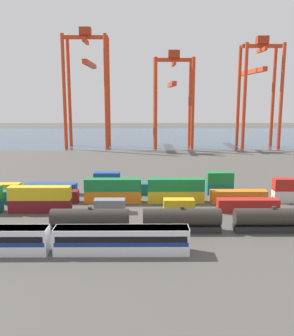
# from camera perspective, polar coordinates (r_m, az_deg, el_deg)

# --- Properties ---
(ground_plane) EXTENTS (420.00, 420.00, 0.00)m
(ground_plane) POSITION_cam_1_polar(r_m,az_deg,el_deg) (115.35, -1.52, -0.51)
(ground_plane) COLOR #4C4944
(harbour_water) EXTENTS (400.00, 110.00, 0.01)m
(harbour_water) POSITION_cam_1_polar(r_m,az_deg,el_deg) (214.14, -0.99, 4.73)
(harbour_water) COLOR #384C60
(harbour_water) RESTS_ON ground_plane
(passenger_train) EXTENTS (39.96, 3.14, 3.90)m
(passenger_train) POSITION_cam_1_polar(r_m,az_deg,el_deg) (57.61, -14.18, -10.33)
(passenger_train) COLOR silver
(passenger_train) RESTS_ON ground_plane
(freight_tank_row) EXTENTS (59.45, 2.89, 4.35)m
(freight_tank_row) POSITION_cam_1_polar(r_m,az_deg,el_deg) (65.87, 12.01, -7.61)
(freight_tank_row) COLOR #232326
(freight_tank_row) RESTS_ON ground_plane
(shipping_container_2) EXTENTS (12.10, 2.44, 2.60)m
(shipping_container_2) POSITION_cam_1_polar(r_m,az_deg,el_deg) (77.96, -15.74, -5.47)
(shipping_container_2) COLOR maroon
(shipping_container_2) RESTS_ON ground_plane
(shipping_container_3) EXTENTS (12.10, 2.44, 2.60)m
(shipping_container_3) POSITION_cam_1_polar(r_m,az_deg,el_deg) (77.29, -15.84, -3.62)
(shipping_container_3) COLOR gold
(shipping_container_3) RESTS_ON shipping_container_2
(shipping_container_4) EXTENTS (6.04, 2.44, 2.60)m
(shipping_container_4) POSITION_cam_1_polar(r_m,az_deg,el_deg) (75.50, -5.63, -5.63)
(shipping_container_4) COLOR slate
(shipping_container_4) RESTS_ON ground_plane
(shipping_container_5) EXTENTS (6.04, 2.44, 2.60)m
(shipping_container_5) POSITION_cam_1_polar(r_m,az_deg,el_deg) (75.49, 4.81, -5.62)
(shipping_container_5) COLOR gold
(shipping_container_5) RESTS_ON ground_plane
(shipping_container_6) EXTENTS (12.10, 2.44, 2.60)m
(shipping_container_6) POSITION_cam_1_polar(r_m,az_deg,el_deg) (77.91, 14.92, -5.44)
(shipping_container_6) COLOR #AD211C
(shipping_container_6) RESTS_ON ground_plane
(shipping_container_8) EXTENTS (12.10, 2.44, 2.60)m
(shipping_container_8) POSITION_cam_1_polar(r_m,az_deg,el_deg) (84.30, -14.35, -4.18)
(shipping_container_8) COLOR maroon
(shipping_container_8) RESTS_ON ground_plane
(shipping_container_9) EXTENTS (12.10, 2.44, 2.60)m
(shipping_container_9) POSITION_cam_1_polar(r_m,az_deg,el_deg) (82.09, -5.13, -4.28)
(shipping_container_9) COLOR orange
(shipping_container_9) RESTS_ON ground_plane
(shipping_container_10) EXTENTS (12.10, 2.44, 2.60)m
(shipping_container_10) POSITION_cam_1_polar(r_m,az_deg,el_deg) (81.46, -5.16, -2.51)
(shipping_container_10) COLOR #197538
(shipping_container_10) RESTS_ON shipping_container_9
(shipping_container_11) EXTENTS (12.10, 2.44, 2.60)m
(shipping_container_11) POSITION_cam_1_polar(r_m,az_deg,el_deg) (82.08, 4.35, -4.27)
(shipping_container_11) COLOR gold
(shipping_container_11) RESTS_ON ground_plane
(shipping_container_12) EXTENTS (12.10, 2.44, 2.60)m
(shipping_container_12) POSITION_cam_1_polar(r_m,az_deg,el_deg) (81.45, 4.38, -2.50)
(shipping_container_12) COLOR #197538
(shipping_container_12) RESTS_ON shipping_container_11
(shipping_container_13) EXTENTS (12.10, 2.44, 2.60)m
(shipping_container_13) POSITION_cam_1_polar(r_m,az_deg,el_deg) (84.27, 13.58, -4.15)
(shipping_container_13) COLOR orange
(shipping_container_13) RESTS_ON ground_plane
(shipping_container_17) EXTENTS (12.10, 2.44, 2.60)m
(shipping_container_17) POSITION_cam_1_polar(r_m,az_deg,el_deg) (91.14, -14.28, -3.06)
(shipping_container_17) COLOR #1C4299
(shipping_container_17) RESTS_ON ground_plane
(shipping_container_18) EXTENTS (6.04, 2.44, 2.60)m
(shipping_container_18) POSITION_cam_1_polar(r_m,az_deg,el_deg) (88.90, -6.01, -3.12)
(shipping_container_18) COLOR silver
(shipping_container_18) RESTS_ON ground_plane
(shipping_container_19) EXTENTS (6.04, 2.44, 2.60)m
(shipping_container_19) POSITION_cam_1_polar(r_m,az_deg,el_deg) (88.31, -6.05, -1.48)
(shipping_container_19) COLOR #1C4299
(shipping_container_19) RESTS_ON shipping_container_18
(shipping_container_20) EXTENTS (12.10, 2.44, 2.60)m
(shipping_container_20) POSITION_cam_1_polar(r_m,az_deg,el_deg) (88.58, 2.49, -3.12)
(shipping_container_20) COLOR #146066
(shipping_container_20) RESTS_ON ground_plane
(shipping_container_21) EXTENTS (6.04, 2.44, 2.60)m
(shipping_container_21) POSITION_cam_1_polar(r_m,az_deg,el_deg) (90.19, 10.87, -3.06)
(shipping_container_21) COLOR #146066
(shipping_container_21) RESTS_ON ground_plane
(shipping_container_22) EXTENTS (6.04, 2.44, 2.60)m
(shipping_container_22) POSITION_cam_1_polar(r_m,az_deg,el_deg) (89.61, 10.93, -1.44)
(shipping_container_22) COLOR #197538
(shipping_container_22) RESTS_ON shipping_container_21
(gantry_crane_west) EXTENTS (19.15, 33.80, 51.01)m
(gantry_crane_west) POSITION_cam_1_polar(r_m,az_deg,el_deg) (172.07, -8.97, 13.35)
(gantry_crane_west) COLOR red
(gantry_crane_west) RESTS_ON ground_plane
(gantry_crane_central) EXTENTS (17.43, 34.60, 41.76)m
(gantry_crane_central) POSITION_cam_1_polar(r_m,az_deg,el_deg) (171.06, 3.93, 11.57)
(gantry_crane_central) COLOR red
(gantry_crane_central) RESTS_ON ground_plane
(gantry_crane_east) EXTENTS (17.18, 41.68, 47.51)m
(gantry_crane_east) POSITION_cam_1_polar(r_m,az_deg,el_deg) (178.74, 16.31, 12.36)
(gantry_crane_east) COLOR red
(gantry_crane_east) RESTS_ON ground_plane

